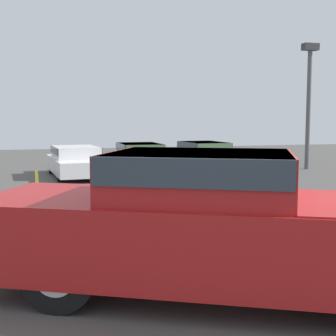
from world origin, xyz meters
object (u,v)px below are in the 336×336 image
Objects in this scene: parked_sedan_b at (140,157)px; pickup_truck at (226,225)px; parked_sedan_a at (76,160)px; parked_sedan_c at (204,156)px; light_post at (309,93)px.

pickup_truck is at bearing -7.52° from parked_sedan_b.
parked_sedan_c reaches higher than parked_sedan_a.
pickup_truck is 1.41× the size of parked_sedan_c.
parked_sedan_b is (1.88, 13.42, -0.28)m from pickup_truck.
parked_sedan_a is 5.38m from parked_sedan_c.
light_post is at bearing 82.70° from parked_sedan_c.
parked_sedan_c is 0.83× the size of light_post.
parked_sedan_b is at bearing -95.95° from parked_sedan_c.
light_post reaches higher than parked_sedan_c.
pickup_truck is 14.07m from parked_sedan_c.
light_post is (10.11, -0.12, 2.74)m from parked_sedan_a.
parked_sedan_b is at bearing 94.01° from parked_sedan_a.
parked_sedan_c is at bearing 88.31° from parked_sedan_a.
pickup_truck is 16.15m from light_post.
parked_sedan_a is at bearing -90.50° from parked_sedan_c.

